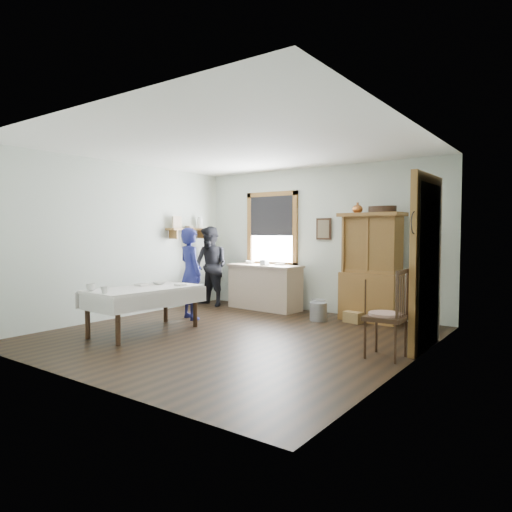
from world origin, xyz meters
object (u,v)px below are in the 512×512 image
china_hutch (371,267)px  wicker_basket (354,317)px  work_counter (265,287)px  figure_dark (211,269)px  dining_table (144,310)px  spindle_chair (386,313)px  pail (318,312)px  woman_blue (191,277)px

china_hutch → wicker_basket: bearing=-117.3°
work_counter → figure_dark: 1.20m
dining_table → spindle_chair: spindle_chair is taller
work_counter → pail: (1.40, -0.43, -0.28)m
work_counter → spindle_chair: (3.12, -1.98, 0.10)m
china_hutch → wicker_basket: 0.88m
china_hutch → spindle_chair: bearing=-59.9°
pail → wicker_basket: size_ratio=1.01×
pail → woman_blue: 2.25m
work_counter → woman_blue: 1.66m
work_counter → figure_dark: figure_dark is taller
figure_dark → pail: bearing=3.8°
work_counter → china_hutch: bearing=6.1°
china_hutch → wicker_basket: size_ratio=5.91×
china_hutch → figure_dark: size_ratio=1.21×
woman_blue → work_counter: bearing=-85.5°
pail → figure_dark: (-2.51, 0.11, 0.59)m
work_counter → figure_dark: bearing=-159.2°
dining_table → figure_dark: size_ratio=1.13×
pail → wicker_basket: bearing=20.6°
wicker_basket → figure_dark: size_ratio=0.21×
pail → figure_dark: figure_dark is taller
wicker_basket → work_counter: bearing=173.4°
dining_table → pail: size_ratio=5.44×
dining_table → pail: bearing=54.1°
china_hutch → figure_dark: china_hutch is taller
spindle_chair → dining_table: bearing=-170.2°
work_counter → spindle_chair: 3.69m
pail → figure_dark: 2.58m
dining_table → wicker_basket: 3.37m
china_hutch → wicker_basket: (-0.17, -0.28, -0.81)m
spindle_chair → work_counter: bearing=144.7°
pail → spindle_chair: bearing=-42.1°
spindle_chair → wicker_basket: bearing=120.7°
dining_table → pail: (1.67, 2.31, -0.18)m
pail → wicker_basket: pail is taller
figure_dark → woman_blue: bearing=-56.4°
pail → woman_blue: size_ratio=0.21×
work_counter → woman_blue: size_ratio=1.04×
pail → woman_blue: woman_blue is taller
wicker_basket → woman_blue: 2.84m
work_counter → wicker_basket: work_counter is taller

